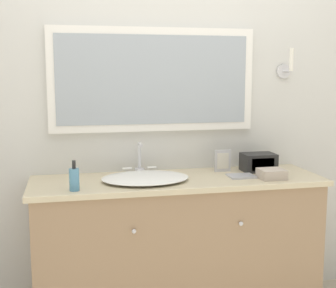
{
  "coord_description": "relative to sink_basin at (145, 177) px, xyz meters",
  "views": [
    {
      "loc": [
        -0.61,
        -2.27,
        1.44
      ],
      "look_at": [
        -0.06,
        0.27,
        1.04
      ],
      "focal_mm": 50.0,
      "sensor_mm": 36.0,
      "label": 1
    }
  ],
  "objects": [
    {
      "name": "metal_tray",
      "position": [
        0.56,
        -0.03,
        -0.01
      ],
      "size": [
        0.15,
        0.13,
        0.01
      ],
      "color": "#ADADB2",
      "rests_on": "vanity_counter"
    },
    {
      "name": "wall_back",
      "position": [
        0.19,
        0.3,
        0.42
      ],
      "size": [
        8.0,
        0.18,
        2.55
      ],
      "color": "silver",
      "rests_on": "ground_plane"
    },
    {
      "name": "appliance_box",
      "position": [
        0.72,
        0.11,
        0.04
      ],
      "size": [
        0.2,
        0.14,
        0.11
      ],
      "color": "black",
      "rests_on": "vanity_counter"
    },
    {
      "name": "soap_bottle",
      "position": [
        -0.39,
        -0.15,
        0.04
      ],
      "size": [
        0.05,
        0.05,
        0.16
      ],
      "color": "teal",
      "rests_on": "vanity_counter"
    },
    {
      "name": "picture_frame",
      "position": [
        0.5,
        0.14,
        0.05
      ],
      "size": [
        0.1,
        0.01,
        0.13
      ],
      "color": "#B2B2B7",
      "rests_on": "vanity_counter"
    },
    {
      "name": "hand_towel_near_sink",
      "position": [
        0.71,
        -0.11,
        0.01
      ],
      "size": [
        0.14,
        0.13,
        0.05
      ],
      "color": "#B7A899",
      "rests_on": "vanity_counter"
    },
    {
      "name": "sink_basin",
      "position": [
        0.0,
        0.0,
        0.0
      ],
      "size": [
        0.49,
        0.42,
        0.19
      ],
      "color": "white",
      "rests_on": "vanity_counter"
    },
    {
      "name": "vanity_counter",
      "position": [
        0.19,
        0.02,
        -0.44
      ],
      "size": [
        1.66,
        0.52,
        0.84
      ],
      "color": "#937556",
      "rests_on": "ground_plane"
    }
  ]
}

